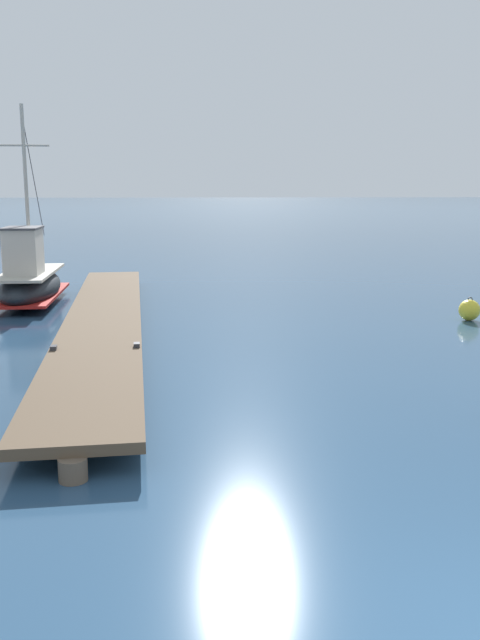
# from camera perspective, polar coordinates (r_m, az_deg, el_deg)

# --- Properties ---
(floating_dock) EXTENTS (3.36, 17.64, 0.53)m
(floating_dock) POSITION_cam_1_polar(r_m,az_deg,el_deg) (17.19, -11.23, 0.07)
(floating_dock) COLOR brown
(floating_dock) RESTS_ON ground
(fishing_boat_2) EXTENTS (1.90, 5.29, 5.95)m
(fishing_boat_2) POSITION_cam_1_polar(r_m,az_deg,el_deg) (21.94, -17.06, 3.12)
(fishing_boat_2) COLOR black
(fishing_boat_2) RESTS_ON ground
(mooring_buoy) EXTENTS (0.57, 0.57, 0.64)m
(mooring_buoy) POSITION_cam_1_polar(r_m,az_deg,el_deg) (19.53, 18.47, 0.79)
(mooring_buoy) COLOR yellow
(mooring_buoy) RESTS_ON ground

